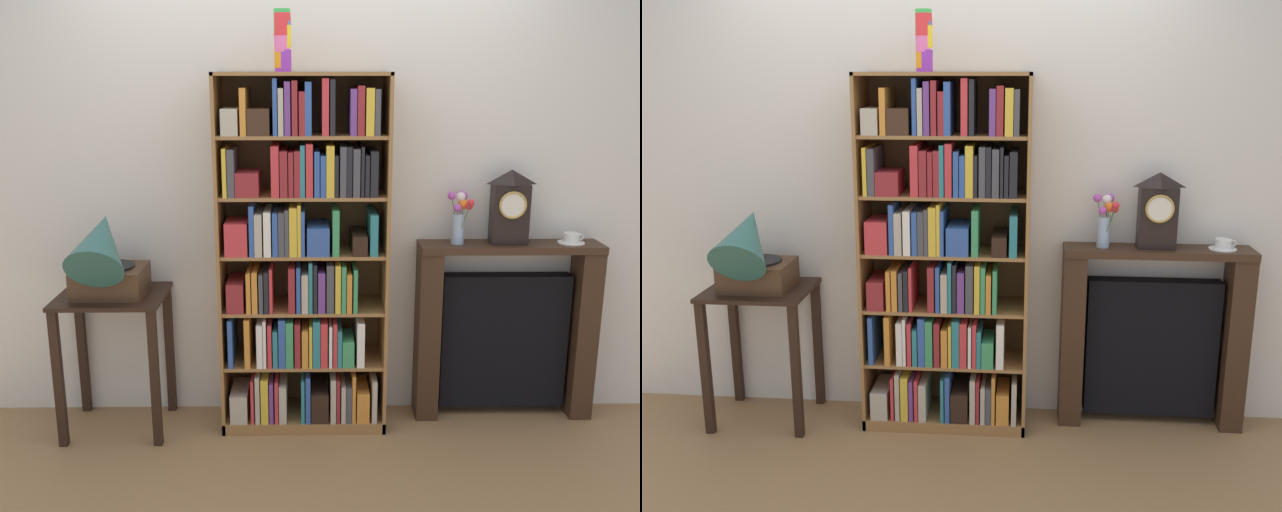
# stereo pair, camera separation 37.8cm
# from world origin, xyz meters

# --- Properties ---
(ground_plane) EXTENTS (7.41, 6.40, 0.02)m
(ground_plane) POSITION_xyz_m (0.00, 0.00, -0.01)
(ground_plane) COLOR #997047
(wall_back) EXTENTS (4.41, 0.08, 2.69)m
(wall_back) POSITION_xyz_m (0.05, 0.30, 1.35)
(wall_back) COLOR silver
(wall_back) RESTS_ON ground
(bookshelf) EXTENTS (0.88, 0.35, 1.89)m
(bookshelf) POSITION_xyz_m (-0.00, 0.07, 0.90)
(bookshelf) COLOR olive
(bookshelf) RESTS_ON ground
(cup_stack) EXTENTS (0.08, 0.08, 0.29)m
(cup_stack) POSITION_xyz_m (-0.09, 0.04, 2.04)
(cup_stack) COLOR purple
(cup_stack) RESTS_ON bookshelf
(side_table_left) EXTENTS (0.55, 0.47, 0.76)m
(side_table_left) POSITION_xyz_m (-1.01, 0.03, 0.56)
(side_table_left) COLOR black
(side_table_left) RESTS_ON ground
(gramophone) EXTENTS (0.36, 0.51, 0.53)m
(gramophone) POSITION_xyz_m (-1.01, -0.06, 0.99)
(gramophone) COLOR #472D1C
(gramophone) RESTS_ON side_table_left
(fireplace_mantel) EXTENTS (0.98, 0.21, 1.00)m
(fireplace_mantel) POSITION_xyz_m (1.12, 0.17, 0.49)
(fireplace_mantel) COLOR #382316
(fireplace_mantel) RESTS_ON ground
(mantel_clock) EXTENTS (0.19, 0.11, 0.40)m
(mantel_clock) POSITION_xyz_m (1.10, 0.15, 1.20)
(mantel_clock) COLOR black
(mantel_clock) RESTS_ON fireplace_mantel
(flower_vase) EXTENTS (0.13, 0.15, 0.28)m
(flower_vase) POSITION_xyz_m (0.83, 0.16, 1.15)
(flower_vase) COLOR #99B2D1
(flower_vase) RESTS_ON fireplace_mantel
(teacup_with_saucer) EXTENTS (0.14, 0.14, 0.06)m
(teacup_with_saucer) POSITION_xyz_m (1.44, 0.16, 1.02)
(teacup_with_saucer) COLOR white
(teacup_with_saucer) RESTS_ON fireplace_mantel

